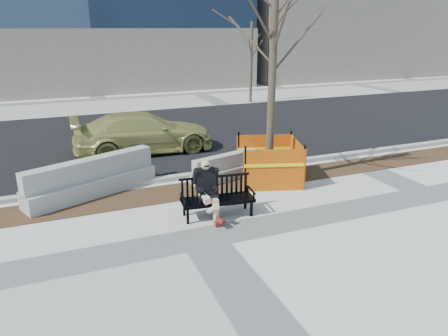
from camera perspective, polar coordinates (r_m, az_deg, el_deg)
The scene contains 11 objects.
ground at distance 8.77m, azimuth -3.01°, elevation -9.44°, with size 120.00×120.00×0.00m, color beige.
mulch_strip at distance 11.04m, azimuth -7.45°, elevation -3.42°, with size 40.00×1.20×0.02m, color #47301C.
asphalt_street at distance 16.83m, azimuth -12.91°, elevation 4.06°, with size 60.00×10.40×0.01m, color black.
curb at distance 11.88m, azimuth -8.65°, elevation -1.56°, with size 60.00×0.25×0.12m, color #9E9B93.
bench at distance 9.70m, azimuth -0.87°, elevation -6.52°, with size 1.70×0.61×0.90m, color black, non-canonical shape.
seated_man at distance 9.69m, azimuth -2.30°, elevation -6.56°, with size 0.57×0.95×1.33m, color black, non-canonical shape.
tree_fence at distance 11.90m, azimuth 6.07°, elevation -1.71°, with size 2.47×2.47×6.19m, color orange, non-canonical shape.
sedan at distance 14.81m, azimuth -10.66°, elevation 2.19°, with size 1.92×4.72×1.37m, color tan.
jersey_barrier_left at distance 11.38m, azimuth -17.36°, elevation -3.48°, with size 3.44×0.69×0.99m, color gray, non-canonical shape.
jersey_barrier_right at distance 12.09m, azimuth 1.08°, elevation -1.28°, with size 2.57×0.51×0.74m, color gray, non-canonical shape.
far_tree_right at distance 24.40m, azimuth 3.60°, elevation 8.96°, with size 1.76×1.76×4.74m, color #4D4231, non-canonical shape.
Camera 1 is at (-2.47, -7.33, 4.14)m, focal length 33.59 mm.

